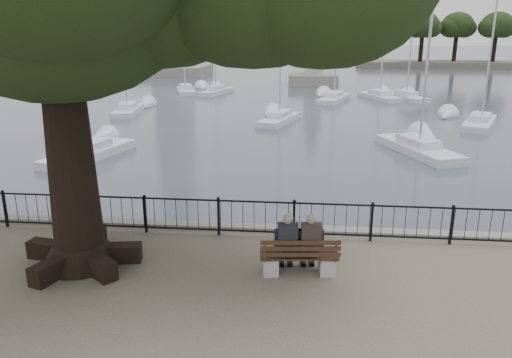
# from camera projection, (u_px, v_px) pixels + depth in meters

# --- Properties ---
(harbor) EXTENTS (260.00, 260.00, 1.20)m
(harbor) POSITION_uv_depth(u_px,v_px,m) (258.00, 246.00, 13.92)
(harbor) COLOR slate
(harbor) RESTS_ON ground
(railing) EXTENTS (22.06, 0.06, 1.00)m
(railing) POSITION_uv_depth(u_px,v_px,m) (256.00, 217.00, 13.14)
(railing) COLOR black
(railing) RESTS_ON ground
(bench) EXTENTS (1.80, 0.71, 0.92)m
(bench) POSITION_uv_depth(u_px,v_px,m) (299.00, 261.00, 11.16)
(bench) COLOR #9B9996
(bench) RESTS_ON ground
(person_left) EXTENTS (0.45, 0.75, 1.47)m
(person_left) POSITION_uv_depth(u_px,v_px,m) (287.00, 245.00, 11.15)
(person_left) COLOR black
(person_left) RESTS_ON ground
(person_right) EXTENTS (0.45, 0.75, 1.47)m
(person_right) POSITION_uv_depth(u_px,v_px,m) (310.00, 245.00, 11.16)
(person_right) COLOR #292422
(person_right) RESTS_ON ground
(lion_monument) EXTENTS (5.60, 5.60, 8.36)m
(lion_monument) POSITION_uv_depth(u_px,v_px,m) (314.00, 67.00, 58.00)
(lion_monument) COLOR slate
(lion_monument) RESTS_ON ground
(sailboat_a) EXTENTS (3.10, 6.10, 10.25)m
(sailboat_a) POSITION_uv_depth(u_px,v_px,m) (89.00, 152.00, 25.38)
(sailboat_a) COLOR silver
(sailboat_a) RESTS_ON ground
(sailboat_b) EXTENTS (3.02, 5.49, 12.24)m
(sailboat_b) POSITION_uv_depth(u_px,v_px,m) (280.00, 117.00, 35.05)
(sailboat_b) COLOR silver
(sailboat_b) RESTS_ON ground
(sailboat_c) EXTENTS (3.77, 6.37, 12.53)m
(sailboat_c) POSITION_uv_depth(u_px,v_px,m) (418.00, 147.00, 26.33)
(sailboat_c) COLOR silver
(sailboat_c) RESTS_ON ground
(sailboat_d) EXTENTS (3.85, 6.04, 11.16)m
(sailboat_d) POSITION_uv_depth(u_px,v_px,m) (480.00, 122.00, 33.66)
(sailboat_d) COLOR silver
(sailboat_d) RESTS_ON ground
(sailboat_e) EXTENTS (2.17, 5.66, 11.59)m
(sailboat_e) POSITION_uv_depth(u_px,v_px,m) (129.00, 109.00, 38.92)
(sailboat_e) COLOR silver
(sailboat_e) RESTS_ON ground
(sailboat_f) EXTENTS (3.39, 6.25, 13.11)m
(sailboat_f) POSITION_uv_depth(u_px,v_px,m) (334.00, 97.00, 45.37)
(sailboat_f) COLOR silver
(sailboat_f) RESTS_ON ground
(sailboat_g) EXTENTS (3.59, 5.76, 10.20)m
(sailboat_g) POSITION_uv_depth(u_px,v_px,m) (406.00, 96.00, 46.37)
(sailboat_g) COLOR silver
(sailboat_g) RESTS_ON ground
(sailboat_h) EXTENTS (3.02, 5.79, 13.85)m
(sailboat_h) POSITION_uv_depth(u_px,v_px,m) (216.00, 90.00, 50.62)
(sailboat_h) COLOR silver
(sailboat_h) RESTS_ON ground
(sailboat_i) EXTENTS (3.25, 6.02, 10.88)m
(sailboat_i) POSITION_uv_depth(u_px,v_px,m) (186.00, 90.00, 51.42)
(sailboat_i) COLOR silver
(sailboat_i) RESTS_ON ground
(sailboat_j) EXTENTS (3.61, 5.77, 11.13)m
(sailboat_j) POSITION_uv_depth(u_px,v_px,m) (379.00, 96.00, 46.76)
(sailboat_j) COLOR silver
(sailboat_j) RESTS_ON ground
(far_shore) EXTENTS (30.00, 8.60, 9.18)m
(far_shore) POSITION_uv_depth(u_px,v_px,m) (454.00, 44.00, 83.33)
(far_shore) COLOR #554F44
(far_shore) RESTS_ON ground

